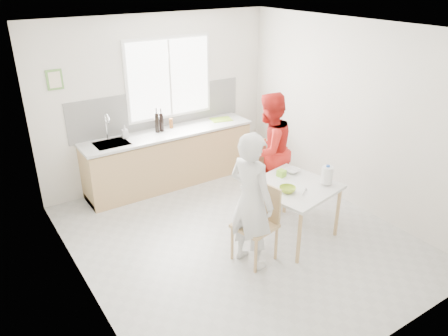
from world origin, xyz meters
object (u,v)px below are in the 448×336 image
object	(u,v)px
dining_table	(293,191)
chair_far	(262,172)
person_red	(269,151)
bowl_white	(292,171)
person_white	(251,201)
wine_bottle_a	(157,123)
milk_jug	(327,175)
chair_left	(259,220)
bowl_green	(287,189)
wine_bottle_b	(161,122)

from	to	relation	value
dining_table	chair_far	size ratio (longest dim) A/B	1.17
person_red	bowl_white	bearing A→B (deg)	72.81
person_white	bowl_white	bearing A→B (deg)	-77.52
dining_table	wine_bottle_a	bearing A→B (deg)	108.23
dining_table	wine_bottle_a	distance (m)	2.53
person_white	milk_jug	size ratio (longest dim) A/B	6.72
chair_left	bowl_green	size ratio (longest dim) A/B	4.63
chair_far	person_white	bearing A→B (deg)	-145.03
milk_jug	wine_bottle_b	bearing A→B (deg)	100.73
chair_far	wine_bottle_a	size ratio (longest dim) A/B	3.11
dining_table	wine_bottle_b	size ratio (longest dim) A/B	3.87
dining_table	milk_jug	distance (m)	0.48
milk_jug	wine_bottle_b	world-z (taller)	wine_bottle_b
person_white	bowl_green	bearing A→B (deg)	-94.54
dining_table	milk_jug	size ratio (longest dim) A/B	4.60
bowl_green	wine_bottle_a	world-z (taller)	wine_bottle_a
bowl_green	wine_bottle_a	xyz separation A→B (m)	(-0.60, 2.46, 0.29)
dining_table	wine_bottle_a	world-z (taller)	wine_bottle_a
chair_left	wine_bottle_a	bearing A→B (deg)	170.95
person_white	milk_jug	world-z (taller)	person_white
bowl_green	wine_bottle_b	xyz separation A→B (m)	(-0.51, 2.47, 0.28)
bowl_white	wine_bottle_b	distance (m)	2.30
person_red	bowl_white	world-z (taller)	person_red
dining_table	bowl_white	xyz separation A→B (m)	(0.24, 0.31, 0.10)
person_white	bowl_white	world-z (taller)	person_white
chair_far	bowl_green	distance (m)	1.06
chair_left	milk_jug	size ratio (longest dim) A/B	3.82
bowl_green	bowl_white	size ratio (longest dim) A/B	1.04
wine_bottle_a	person_white	bearing A→B (deg)	-90.71
person_red	bowl_green	xyz separation A→B (m)	(-0.48, -0.98, -0.08)
dining_table	milk_jug	xyz separation A→B (m)	(0.37, -0.21, 0.21)
person_white	person_red	bearing A→B (deg)	-58.06
person_white	milk_jug	bearing A→B (deg)	-103.68
dining_table	wine_bottle_b	distance (m)	2.51
dining_table	person_white	size ratio (longest dim) A/B	0.68
bowl_white	person_white	bearing A→B (deg)	-155.78
person_white	bowl_green	size ratio (longest dim) A/B	8.13
chair_far	milk_jug	xyz separation A→B (m)	(0.20, -1.09, 0.34)
bowl_green	person_red	bearing A→B (deg)	63.74
chair_far	wine_bottle_b	distance (m)	1.81
chair_left	bowl_green	bearing A→B (deg)	84.02
person_white	person_red	size ratio (longest dim) A/B	0.98
dining_table	person_white	distance (m)	0.85
wine_bottle_a	person_red	bearing A→B (deg)	-53.87
person_red	dining_table	bearing A→B (deg)	59.74
chair_far	bowl_green	world-z (taller)	chair_far
person_red	wine_bottle_a	world-z (taller)	person_red
chair_far	milk_jug	size ratio (longest dim) A/B	3.94
person_white	bowl_white	xyz separation A→B (m)	(1.06, 0.47, -0.07)
person_white	milk_jug	distance (m)	1.19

